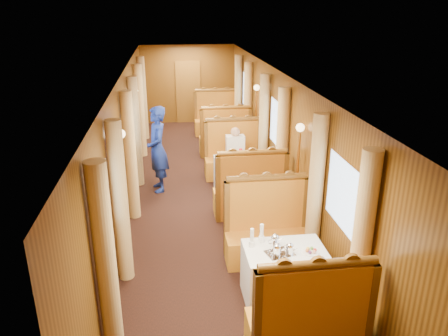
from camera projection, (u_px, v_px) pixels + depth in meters
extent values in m
cube|color=brown|center=(188.00, 92.00, 14.23)|extent=(0.80, 0.04, 2.00)
cube|color=white|center=(284.00, 274.00, 5.77)|extent=(1.05, 0.72, 0.75)
cube|color=#AB4A13|center=(305.00, 334.00, 4.94)|extent=(1.30, 0.55, 0.45)
cube|color=#AB4A13|center=(315.00, 301.00, 4.52)|extent=(1.30, 0.12, 0.80)
cylinder|color=brown|center=(318.00, 264.00, 4.36)|extent=(1.23, 0.10, 0.10)
cube|color=#AB4A13|center=(268.00, 247.00, 6.70)|extent=(1.30, 0.55, 0.45)
cube|color=#AB4A13|center=(266.00, 204.00, 6.68)|extent=(1.30, 0.12, 0.80)
cylinder|color=brown|center=(267.00, 178.00, 6.52)|extent=(1.23, 0.10, 0.10)
cube|color=white|center=(241.00, 177.00, 9.01)|extent=(1.05, 0.72, 0.75)
cube|color=#AB4A13|center=(249.00, 203.00, 8.18)|extent=(1.30, 0.55, 0.45)
cube|color=#AB4A13|center=(252.00, 176.00, 7.76)|extent=(1.30, 0.12, 0.80)
cylinder|color=brown|center=(252.00, 153.00, 7.61)|extent=(1.23, 0.10, 0.10)
cube|color=#AB4A13|center=(234.00, 167.00, 9.95)|extent=(1.30, 0.55, 0.45)
cube|color=#AB4A13|center=(233.00, 138.00, 9.92)|extent=(1.30, 0.12, 0.80)
cylinder|color=brown|center=(233.00, 119.00, 9.77)|extent=(1.23, 0.10, 0.10)
cube|color=white|center=(220.00, 130.00, 12.26)|extent=(1.05, 0.72, 0.75)
cube|color=#AB4A13|center=(225.00, 146.00, 11.43)|extent=(1.30, 0.55, 0.45)
cube|color=#AB4A13|center=(226.00, 125.00, 11.01)|extent=(1.30, 0.12, 0.80)
cylinder|color=brown|center=(226.00, 108.00, 10.85)|extent=(1.23, 0.10, 0.10)
cube|color=#AB4A13|center=(217.00, 127.00, 13.19)|extent=(1.30, 0.55, 0.45)
cube|color=#AB4A13|center=(216.00, 105.00, 13.17)|extent=(1.30, 0.12, 0.80)
cylinder|color=brown|center=(215.00, 90.00, 13.01)|extent=(1.23, 0.10, 0.10)
cube|color=silver|center=(280.00, 253.00, 5.54)|extent=(0.40, 0.34, 0.01)
cylinder|color=white|center=(311.00, 252.00, 5.57)|extent=(0.21, 0.21, 0.01)
cylinder|color=white|center=(252.00, 244.00, 5.69)|extent=(0.08, 0.08, 0.08)
cylinder|color=white|center=(252.00, 235.00, 5.64)|extent=(0.05, 0.05, 0.18)
cylinder|color=white|center=(261.00, 239.00, 5.80)|extent=(0.08, 0.08, 0.08)
cylinder|color=white|center=(262.00, 230.00, 5.76)|extent=(0.05, 0.05, 0.18)
cylinder|color=silver|center=(241.00, 157.00, 8.82)|extent=(0.06, 0.06, 0.14)
cylinder|color=silver|center=(220.00, 115.00, 12.13)|extent=(0.06, 0.06, 0.14)
cylinder|color=tan|center=(106.00, 268.00, 4.50)|extent=(0.22, 0.22, 2.35)
cylinder|color=tan|center=(120.00, 203.00, 5.95)|extent=(0.22, 0.22, 2.35)
cylinder|color=tan|center=(361.00, 250.00, 4.83)|extent=(0.22, 0.22, 2.35)
cylinder|color=tan|center=(315.00, 193.00, 6.28)|extent=(0.22, 0.22, 2.35)
cylinder|color=tan|center=(130.00, 157.00, 7.75)|extent=(0.22, 0.22, 2.35)
cylinder|color=tan|center=(136.00, 132.00, 9.19)|extent=(0.22, 0.22, 2.35)
cylinder|color=tan|center=(282.00, 150.00, 8.08)|extent=(0.22, 0.22, 2.35)
cylinder|color=tan|center=(264.00, 128.00, 9.53)|extent=(0.22, 0.22, 2.35)
cylinder|color=tan|center=(140.00, 111.00, 10.99)|extent=(0.22, 0.22, 2.35)
cylinder|color=tan|center=(143.00, 99.00, 12.44)|extent=(0.22, 0.22, 2.35)
cylinder|color=tan|center=(248.00, 108.00, 11.32)|extent=(0.22, 0.22, 2.35)
cylinder|color=tan|center=(238.00, 96.00, 12.77)|extent=(0.22, 0.22, 2.35)
cylinder|color=#BF8C3F|center=(126.00, 192.00, 6.94)|extent=(0.04, 0.04, 1.85)
sphere|color=#FFD18C|center=(121.00, 134.00, 6.60)|extent=(0.14, 0.14, 0.14)
cylinder|color=#BF8C3F|center=(297.00, 183.00, 7.27)|extent=(0.04, 0.04, 1.85)
sphere|color=#FFD18C|center=(300.00, 128.00, 6.93)|extent=(0.14, 0.14, 0.14)
cylinder|color=#BF8C3F|center=(138.00, 131.00, 10.18)|extent=(0.04, 0.04, 1.85)
sphere|color=#FFD18C|center=(135.00, 91.00, 9.84)|extent=(0.14, 0.14, 0.14)
cylinder|color=#BF8C3F|center=(256.00, 127.00, 10.52)|extent=(0.04, 0.04, 1.85)
sphere|color=#FFD18C|center=(257.00, 88.00, 10.18)|extent=(0.14, 0.14, 0.14)
imported|color=navy|center=(158.00, 149.00, 9.00)|extent=(0.54, 0.72, 1.80)
cube|color=beige|center=(235.00, 148.00, 9.60)|extent=(0.40, 0.24, 0.55)
sphere|color=tan|center=(235.00, 132.00, 9.47)|extent=(0.20, 0.20, 0.20)
cube|color=beige|center=(236.00, 160.00, 9.52)|extent=(0.36, 0.30, 0.14)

